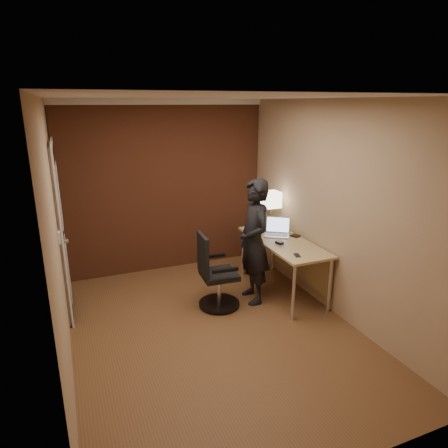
{
  "coord_description": "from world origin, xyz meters",
  "views": [
    {
      "loc": [
        -1.39,
        -3.7,
        2.45
      ],
      "look_at": [
        0.35,
        0.55,
        1.05
      ],
      "focal_mm": 32.0,
      "sensor_mm": 36.0,
      "label": 1
    }
  ],
  "objects_px": {
    "mouse": "(279,243)",
    "phone": "(297,255)",
    "person": "(254,242)",
    "laptop": "(277,230)",
    "desk_lamp": "(271,200)",
    "office_chair": "(214,276)",
    "wallet": "(295,236)",
    "desk": "(288,249)"
  },
  "relations": [
    {
      "from": "mouse",
      "to": "phone",
      "type": "height_order",
      "value": "mouse"
    },
    {
      "from": "person",
      "to": "laptop",
      "type": "bearing_deg",
      "value": 125.11
    },
    {
      "from": "mouse",
      "to": "phone",
      "type": "xyz_separation_m",
      "value": [
        -0.01,
        -0.43,
        -0.01
      ]
    },
    {
      "from": "desk_lamp",
      "to": "laptop",
      "type": "xyz_separation_m",
      "value": [
        -0.05,
        -0.28,
        -0.35
      ]
    },
    {
      "from": "desk_lamp",
      "to": "person",
      "type": "bearing_deg",
      "value": -133.28
    },
    {
      "from": "laptop",
      "to": "person",
      "type": "height_order",
      "value": "person"
    },
    {
      "from": "office_chair",
      "to": "laptop",
      "type": "bearing_deg",
      "value": 16.28
    },
    {
      "from": "desk_lamp",
      "to": "phone",
      "type": "relative_size",
      "value": 4.65
    },
    {
      "from": "person",
      "to": "desk_lamp",
      "type": "bearing_deg",
      "value": 140.42
    },
    {
      "from": "wallet",
      "to": "laptop",
      "type": "bearing_deg",
      "value": 137.14
    },
    {
      "from": "desk",
      "to": "phone",
      "type": "bearing_deg",
      "value": -110.3
    },
    {
      "from": "desk_lamp",
      "to": "wallet",
      "type": "distance_m",
      "value": 0.62
    },
    {
      "from": "office_chair",
      "to": "person",
      "type": "height_order",
      "value": "person"
    },
    {
      "from": "desk_lamp",
      "to": "office_chair",
      "type": "height_order",
      "value": "desk_lamp"
    },
    {
      "from": "desk",
      "to": "mouse",
      "type": "height_order",
      "value": "mouse"
    },
    {
      "from": "wallet",
      "to": "office_chair",
      "type": "xyz_separation_m",
      "value": [
        -1.21,
        -0.13,
        -0.33
      ]
    },
    {
      "from": "laptop",
      "to": "office_chair",
      "type": "relative_size",
      "value": 0.45
    },
    {
      "from": "desk_lamp",
      "to": "person",
      "type": "distance_m",
      "value": 0.87
    },
    {
      "from": "mouse",
      "to": "person",
      "type": "relative_size",
      "value": 0.06
    },
    {
      "from": "desk",
      "to": "office_chair",
      "type": "height_order",
      "value": "office_chair"
    },
    {
      "from": "person",
      "to": "mouse",
      "type": "bearing_deg",
      "value": 87.45
    },
    {
      "from": "laptop",
      "to": "phone",
      "type": "bearing_deg",
      "value": -102.28
    },
    {
      "from": "desk_lamp",
      "to": "mouse",
      "type": "bearing_deg",
      "value": -108.43
    },
    {
      "from": "wallet",
      "to": "mouse",
      "type": "bearing_deg",
      "value": -153.48
    },
    {
      "from": "laptop",
      "to": "mouse",
      "type": "relative_size",
      "value": 4.18
    },
    {
      "from": "phone",
      "to": "wallet",
      "type": "relative_size",
      "value": 1.05
    },
    {
      "from": "wallet",
      "to": "person",
      "type": "relative_size",
      "value": 0.07
    },
    {
      "from": "desk",
      "to": "laptop",
      "type": "distance_m",
      "value": 0.32
    },
    {
      "from": "desk_lamp",
      "to": "office_chair",
      "type": "bearing_deg",
      "value": -151.81
    },
    {
      "from": "desk_lamp",
      "to": "office_chair",
      "type": "xyz_separation_m",
      "value": [
        -1.08,
        -0.58,
        -0.73
      ]
    },
    {
      "from": "wallet",
      "to": "person",
      "type": "height_order",
      "value": "person"
    },
    {
      "from": "desk",
      "to": "phone",
      "type": "height_order",
      "value": "phone"
    },
    {
      "from": "laptop",
      "to": "person",
      "type": "distance_m",
      "value": 0.58
    },
    {
      "from": "phone",
      "to": "laptop",
      "type": "bearing_deg",
      "value": 95.08
    },
    {
      "from": "desk_lamp",
      "to": "person",
      "type": "height_order",
      "value": "person"
    },
    {
      "from": "laptop",
      "to": "wallet",
      "type": "height_order",
      "value": "laptop"
    },
    {
      "from": "desk",
      "to": "wallet",
      "type": "bearing_deg",
      "value": 26.47
    },
    {
      "from": "office_chair",
      "to": "phone",
      "type": "bearing_deg",
      "value": -28.98
    },
    {
      "from": "mouse",
      "to": "office_chair",
      "type": "distance_m",
      "value": 0.93
    },
    {
      "from": "office_chair",
      "to": "person",
      "type": "bearing_deg",
      "value": -0.42
    },
    {
      "from": "laptop",
      "to": "person",
      "type": "xyz_separation_m",
      "value": [
        -0.5,
        -0.3,
        -0.0
      ]
    },
    {
      "from": "office_chair",
      "to": "desk_lamp",
      "type": "bearing_deg",
      "value": 28.19
    }
  ]
}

